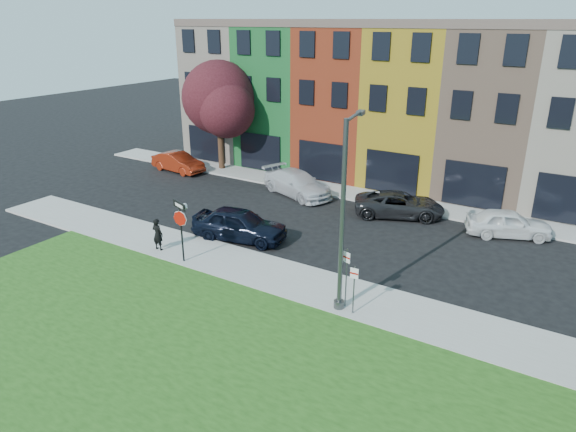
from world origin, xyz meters
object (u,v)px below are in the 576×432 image
Objects in this scene: man at (158,234)px; stop_sign at (180,219)px; street_lamp at (344,217)px; sedan_near at (240,224)px.

stop_sign is at bearing 166.62° from man.
man is at bearing -170.68° from stop_sign.
stop_sign is at bearing 171.12° from street_lamp.
sedan_near is at bearing 100.50° from stop_sign.
man is at bearing 132.12° from sedan_near.
street_lamp reaches higher than man.
stop_sign is at bearing 160.11° from sedan_near.
sedan_near is (0.54, 3.58, -1.35)m from stop_sign.
street_lamp reaches higher than sedan_near.
man is 4.06m from sedan_near.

